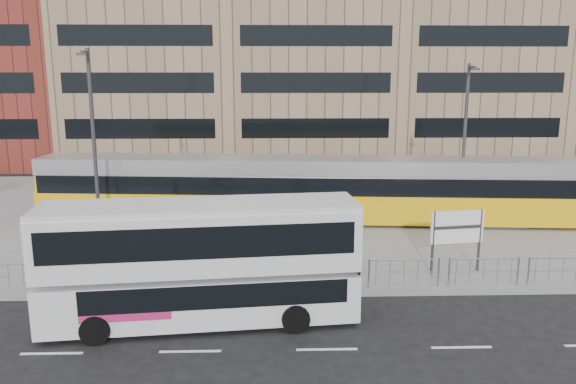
{
  "coord_description": "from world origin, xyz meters",
  "views": [
    {
      "loc": [
        0.39,
        -19.11,
        7.96
      ],
      "look_at": [
        1.16,
        6.0,
        2.62
      ],
      "focal_mm": 35.0,
      "sensor_mm": 36.0,
      "label": 1
    }
  ],
  "objects_px": {
    "double_decker_bus": "(201,259)",
    "tram": "(312,190)",
    "lamp_post_west": "(93,136)",
    "ad_panel": "(334,268)",
    "lamp_post_east": "(465,137)",
    "station_sign": "(457,230)",
    "traffic_light_west": "(232,235)",
    "pedestrian": "(147,221)"
  },
  "relations": [
    {
      "from": "double_decker_bus",
      "to": "tram",
      "type": "height_order",
      "value": "double_decker_bus"
    },
    {
      "from": "tram",
      "to": "lamp_post_west",
      "type": "relative_size",
      "value": 3.27
    },
    {
      "from": "ad_panel",
      "to": "tram",
      "type": "bearing_deg",
      "value": 113.32
    },
    {
      "from": "lamp_post_west",
      "to": "lamp_post_east",
      "type": "height_order",
      "value": "lamp_post_west"
    },
    {
      "from": "double_decker_bus",
      "to": "lamp_post_east",
      "type": "distance_m",
      "value": 17.54
    },
    {
      "from": "station_sign",
      "to": "lamp_post_east",
      "type": "distance_m",
      "value": 9.02
    },
    {
      "from": "double_decker_bus",
      "to": "station_sign",
      "type": "height_order",
      "value": "double_decker_bus"
    },
    {
      "from": "station_sign",
      "to": "lamp_post_east",
      "type": "bearing_deg",
      "value": 61.84
    },
    {
      "from": "ad_panel",
      "to": "lamp_post_west",
      "type": "bearing_deg",
      "value": 167.13
    },
    {
      "from": "lamp_post_west",
      "to": "lamp_post_east",
      "type": "bearing_deg",
      "value": 5.82
    },
    {
      "from": "traffic_light_west",
      "to": "lamp_post_east",
      "type": "distance_m",
      "value": 15.12
    },
    {
      "from": "double_decker_bus",
      "to": "pedestrian",
      "type": "relative_size",
      "value": 5.22
    },
    {
      "from": "ad_panel",
      "to": "lamp_post_west",
      "type": "height_order",
      "value": "lamp_post_west"
    },
    {
      "from": "double_decker_bus",
      "to": "ad_panel",
      "type": "distance_m",
      "value": 5.29
    },
    {
      "from": "tram",
      "to": "station_sign",
      "type": "xyz_separation_m",
      "value": [
        5.14,
        -8.12,
        0.03
      ]
    },
    {
      "from": "ad_panel",
      "to": "lamp_post_west",
      "type": "xyz_separation_m",
      "value": [
        -10.87,
        7.75,
        4.06
      ]
    },
    {
      "from": "ad_panel",
      "to": "lamp_post_west",
      "type": "relative_size",
      "value": 0.15
    },
    {
      "from": "station_sign",
      "to": "pedestrian",
      "type": "bearing_deg",
      "value": 152.29
    },
    {
      "from": "tram",
      "to": "pedestrian",
      "type": "bearing_deg",
      "value": -151.68
    },
    {
      "from": "pedestrian",
      "to": "lamp_post_east",
      "type": "xyz_separation_m",
      "value": [
        16.06,
        3.46,
        3.55
      ]
    },
    {
      "from": "double_decker_bus",
      "to": "lamp_post_west",
      "type": "bearing_deg",
      "value": 116.08
    },
    {
      "from": "double_decker_bus",
      "to": "ad_panel",
      "type": "height_order",
      "value": "double_decker_bus"
    },
    {
      "from": "station_sign",
      "to": "ad_panel",
      "type": "relative_size",
      "value": 1.86
    },
    {
      "from": "double_decker_bus",
      "to": "lamp_post_east",
      "type": "height_order",
      "value": "lamp_post_east"
    },
    {
      "from": "lamp_post_east",
      "to": "double_decker_bus",
      "type": "bearing_deg",
      "value": -135.98
    },
    {
      "from": "tram",
      "to": "station_sign",
      "type": "distance_m",
      "value": 9.61
    },
    {
      "from": "double_decker_bus",
      "to": "lamp_post_east",
      "type": "xyz_separation_m",
      "value": [
        12.48,
        12.06,
        2.52
      ]
    },
    {
      "from": "traffic_light_west",
      "to": "tram",
      "type": "bearing_deg",
      "value": 43.85
    },
    {
      "from": "pedestrian",
      "to": "lamp_post_west",
      "type": "bearing_deg",
      "value": 65.69
    },
    {
      "from": "lamp_post_east",
      "to": "ad_panel",
      "type": "bearing_deg",
      "value": -129.34
    },
    {
      "from": "traffic_light_west",
      "to": "lamp_post_east",
      "type": "height_order",
      "value": "lamp_post_east"
    },
    {
      "from": "ad_panel",
      "to": "traffic_light_west",
      "type": "distance_m",
      "value": 3.95
    },
    {
      "from": "traffic_light_west",
      "to": "lamp_post_west",
      "type": "height_order",
      "value": "lamp_post_west"
    },
    {
      "from": "double_decker_bus",
      "to": "traffic_light_west",
      "type": "bearing_deg",
      "value": 68.03
    },
    {
      "from": "station_sign",
      "to": "ad_panel",
      "type": "height_order",
      "value": "station_sign"
    },
    {
      "from": "tram",
      "to": "traffic_light_west",
      "type": "relative_size",
      "value": 9.43
    },
    {
      "from": "tram",
      "to": "double_decker_bus",
      "type": "bearing_deg",
      "value": -105.44
    },
    {
      "from": "ad_panel",
      "to": "lamp_post_east",
      "type": "height_order",
      "value": "lamp_post_east"
    },
    {
      "from": "double_decker_bus",
      "to": "lamp_post_east",
      "type": "bearing_deg",
      "value": 38.22
    },
    {
      "from": "lamp_post_east",
      "to": "lamp_post_west",
      "type": "bearing_deg",
      "value": -174.18
    },
    {
      "from": "pedestrian",
      "to": "lamp_post_east",
      "type": "bearing_deg",
      "value": -72.57
    },
    {
      "from": "traffic_light_west",
      "to": "lamp_post_west",
      "type": "relative_size",
      "value": 0.35
    }
  ]
}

